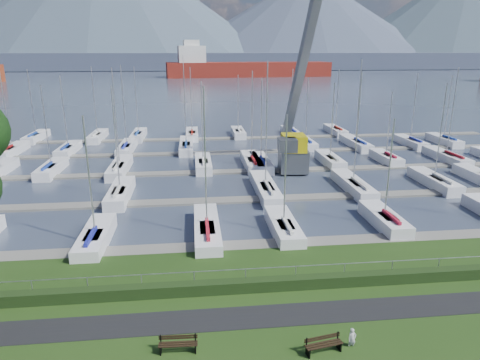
{
  "coord_description": "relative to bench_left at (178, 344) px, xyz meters",
  "views": [
    {
      "loc": [
        -3.78,
        -22.2,
        13.4
      ],
      "look_at": [
        0.0,
        12.0,
        3.0
      ],
      "focal_mm": 32.0,
      "sensor_mm": 36.0,
      "label": 1
    }
  ],
  "objects": [
    {
      "name": "mountains",
      "position": [
        12.14,
        409.9,
        46.26
      ],
      "size": [
        1190.0,
        360.0,
        115.0
      ],
      "color": "#425160",
      "rests_on": "water"
    },
    {
      "name": "foothill",
      "position": [
        4.79,
        335.28,
        5.58
      ],
      "size": [
        900.0,
        80.0,
        12.0
      ],
      "primitive_type": "cube",
      "color": "#424B60",
      "rests_on": "water"
    },
    {
      "name": "bench_left",
      "position": [
        0.0,
        0.0,
        0.0
      ],
      "size": [
        1.81,
        0.49,
        0.85
      ],
      "rotation": [
        0.0,
        0.0,
        -0.04
      ],
      "color": "black",
      "rests_on": "grass"
    },
    {
      "name": "path",
      "position": [
        4.79,
        2.28,
        -0.41
      ],
      "size": [
        160.0,
        2.0,
        0.04
      ],
      "primitive_type": "cube",
      "color": "black",
      "rests_on": "grass"
    },
    {
      "name": "hedge",
      "position": [
        4.79,
        4.88,
        -0.07
      ],
      "size": [
        80.0,
        0.7,
        0.7
      ],
      "primitive_type": "cube",
      "color": "black",
      "rests_on": "grass"
    },
    {
      "name": "fence",
      "position": [
        4.79,
        5.28,
        0.78
      ],
      "size": [
        80.0,
        0.04,
        0.04
      ],
      "primitive_type": "cylinder",
      "rotation": [
        0.0,
        1.57,
        0.0
      ],
      "color": "#93979B",
      "rests_on": "grass"
    },
    {
      "name": "person",
      "position": [
        8.14,
        -0.52,
        0.14
      ],
      "size": [
        0.44,
        0.32,
        1.11
      ],
      "primitive_type": "imported",
      "rotation": [
        0.0,
        0.0,
        0.15
      ],
      "color": "#ACABB2",
      "rests_on": "grass"
    },
    {
      "name": "bench_right",
      "position": [
        6.68,
        -0.76,
        0.0
      ],
      "size": [
        1.85,
        0.74,
        0.85
      ],
      "rotation": [
        0.0,
        0.0,
        0.18
      ],
      "color": "black",
      "rests_on": "grass"
    },
    {
      "name": "sailboat_fleet",
      "position": [
        2.63,
        34.34,
        4.92
      ],
      "size": [
        73.84,
        49.34,
        13.4
      ],
      "color": "maroon",
      "rests_on": "water"
    },
    {
      "name": "crane",
      "position": [
        12.92,
        31.62,
        4.91
      ],
      "size": [
        5.18,
        13.29,
        22.35
      ],
      "rotation": [
        0.0,
        0.0,
        -0.07
      ],
      "color": "#575B5F",
      "rests_on": "water"
    },
    {
      "name": "cargo_ship_mid",
      "position": [
        28.31,
        224.77,
        3.22
      ],
      "size": [
        91.27,
        26.1,
        21.5
      ],
      "rotation": [
        0.0,
        0.0,
        0.09
      ],
      "color": "maroon",
      "rests_on": "water"
    },
    {
      "name": "docks",
      "position": [
        4.79,
        31.28,
        -0.64
      ],
      "size": [
        90.0,
        41.6,
        0.25
      ],
      "color": "slate",
      "rests_on": "water"
    },
    {
      "name": "water",
      "position": [
        4.79,
        265.28,
        -0.82
      ],
      "size": [
        800.0,
        540.0,
        0.2
      ],
      "primitive_type": "cube",
      "color": "#3A4456"
    }
  ]
}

